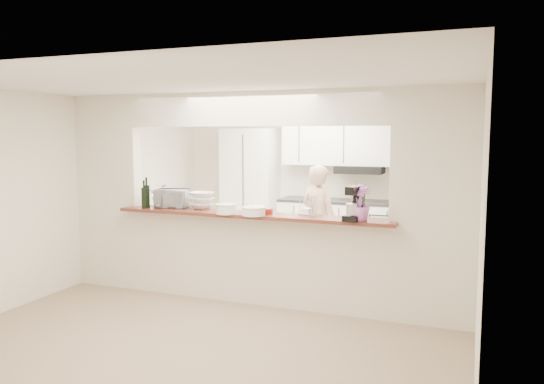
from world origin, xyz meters
The scene contains 19 objects.
floor centered at (0.00, 0.00, 0.00)m, with size 6.00×6.00×0.00m, color tan.
tile_overlay centered at (0.00, 1.55, 0.01)m, with size 5.00×2.90×0.01m, color silver.
partition centered at (0.00, 0.00, 1.48)m, with size 5.00×0.15×2.50m.
bar_counter centered at (0.00, 0.00, 0.58)m, with size 3.40×0.38×1.09m.
kitchen_cabinets centered at (-0.19, 2.72, 0.97)m, with size 3.15×0.62×2.25m.
refrigerator centered at (2.05, 2.65, 0.85)m, with size 0.75×0.70×1.70m, color #B5B5BA.
flower_left centered at (-1.30, 0.05, 1.24)m, with size 0.26×0.23×0.29m, color #D26FB2.
wine_bottle_a centered at (-1.40, -0.15, 1.23)m, with size 0.07×0.07×0.35m.
wine_bottle_b centered at (-1.40, -0.10, 1.24)m, with size 0.08×0.08×0.38m.
toaster_oven centered at (-1.11, 0.05, 1.20)m, with size 0.41×0.28×0.23m, color #ABACB0.
serving_bowls centered at (-0.70, 0.05, 1.19)m, with size 0.28×0.28×0.21m, color white.
plate_stack_a centered at (-0.25, -0.19, 1.15)m, with size 0.25×0.25×0.11m.
plate_stack_b centered at (0.10, -0.19, 1.14)m, with size 0.28×0.28×0.10m.
red_bowl centered at (0.20, -0.03, 1.12)m, with size 0.13×0.13×0.06m, color maroon.
tan_bowl centered at (0.05, 0.08, 1.13)m, with size 0.17×0.17×0.08m, color tan.
utensil_caddy centered at (0.71, 0.05, 1.19)m, with size 0.28×0.21×0.23m.
stand_mixer centered at (1.25, -0.14, 1.26)m, with size 0.23×0.28×0.37m.
flower_right centered at (1.31, -0.15, 1.29)m, with size 0.22×0.22×0.39m, color #BA6DCB.
person centered at (0.39, 1.47, 0.79)m, with size 0.57×0.38×1.57m, color tan.
Camera 1 is at (2.45, -5.67, 2.02)m, focal length 35.00 mm.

